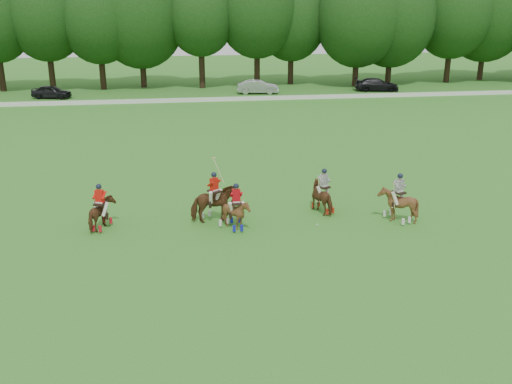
{
  "coord_description": "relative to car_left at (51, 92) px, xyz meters",
  "views": [
    {
      "loc": [
        -3.72,
        -21.0,
        10.0
      ],
      "look_at": [
        -0.0,
        4.2,
        1.4
      ],
      "focal_mm": 40.0,
      "sensor_mm": 36.0,
      "label": 1
    }
  ],
  "objects": [
    {
      "name": "polo_ball",
      "position": [
        19.14,
        -39.47,
        -0.66
      ],
      "size": [
        0.09,
        0.09,
        0.09
      ],
      "primitive_type": "sphere",
      "color": "white",
      "rests_on": "ground"
    },
    {
      "name": "boundary_rail",
      "position": [
        16.42,
        -4.5,
        -0.48
      ],
      "size": [
        120.0,
        0.1,
        0.44
      ],
      "primitive_type": "cube",
      "color": "white",
      "rests_on": "ground"
    },
    {
      "name": "tree_line",
      "position": [
        16.69,
        5.55,
        7.53
      ],
      "size": [
        117.98,
        14.32,
        14.75
      ],
      "color": "black",
      "rests_on": "ground"
    },
    {
      "name": "polo_red_b",
      "position": [
        14.44,
        -38.38,
        0.21
      ],
      "size": [
        2.34,
        2.28,
        3.02
      ],
      "color": "#492313",
      "rests_on": "ground"
    },
    {
      "name": "polo_red_a",
      "position": [
        9.25,
        -38.4,
        0.07
      ],
      "size": [
        1.33,
        1.86,
        2.16
      ],
      "color": "#492313",
      "rests_on": "ground"
    },
    {
      "name": "car_right",
      "position": [
        36.18,
        0.0,
        0.03
      ],
      "size": [
        5.27,
        2.84,
        1.45
      ],
      "primitive_type": "imported",
      "rotation": [
        0.0,
        0.0,
        1.4
      ],
      "color": "black",
      "rests_on": "ground"
    },
    {
      "name": "polo_stripe_b",
      "position": [
        23.03,
        -39.46,
        0.16
      ],
      "size": [
        1.83,
        1.92,
        2.37
      ],
      "color": "#492313",
      "rests_on": "ground"
    },
    {
      "name": "car_mid",
      "position": [
        22.29,
        0.0,
        0.06
      ],
      "size": [
        4.76,
        2.14,
        1.52
      ],
      "primitive_type": "imported",
      "rotation": [
        0.0,
        0.0,
        1.45
      ],
      "color": "#A3A4A8",
      "rests_on": "ground"
    },
    {
      "name": "car_left",
      "position": [
        0.0,
        0.0,
        0.0
      ],
      "size": [
        4.39,
        2.63,
        1.4
      ],
      "primitive_type": "imported",
      "rotation": [
        0.0,
        0.0,
        1.32
      ],
      "color": "black",
      "rests_on": "ground"
    },
    {
      "name": "polo_stripe_a",
      "position": [
        19.87,
        -37.73,
        0.1
      ],
      "size": [
        1.48,
        1.97,
        2.23
      ],
      "color": "#492313",
      "rests_on": "ground"
    },
    {
      "name": "polo_red_c",
      "position": [
        15.37,
        -39.26,
        0.07
      ],
      "size": [
        1.17,
        1.32,
        2.17
      ],
      "color": "#492313",
      "rests_on": "ground"
    },
    {
      "name": "ground",
      "position": [
        16.42,
        -42.5,
        -0.7
      ],
      "size": [
        180.0,
        180.0,
        0.0
      ],
      "primitive_type": "plane",
      "color": "#2B6D1F",
      "rests_on": "ground"
    }
  ]
}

